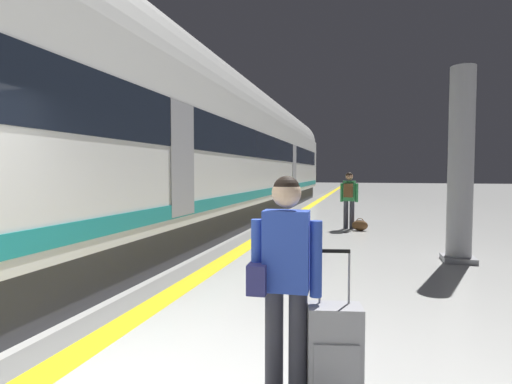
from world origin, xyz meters
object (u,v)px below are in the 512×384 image
duffel_bag_near (360,225)px  platform_pillar (461,169)px  rolling_suitcase_foreground (335,352)px  passenger_near (349,195)px  high_speed_train (213,145)px  traveller_foreground (284,272)px

duffel_bag_near → platform_pillar: platform_pillar is taller
rolling_suitcase_foreground → passenger_near: 9.02m
high_speed_train → rolling_suitcase_foreground: bearing=-63.3°
traveller_foreground → duffel_bag_near: bearing=87.1°
duffel_bag_near → high_speed_train: bearing=-179.7°
traveller_foreground → duffel_bag_near: 8.82m
traveller_foreground → platform_pillar: 5.77m
traveller_foreground → passenger_near: (0.13, 9.02, 0.03)m
duffel_bag_near → rolling_suitcase_foreground: bearing=-90.6°
traveller_foreground → rolling_suitcase_foreground: traveller_foreground is taller
high_speed_train → traveller_foreground: high_speed_train is taller
passenger_near → platform_pillar: platform_pillar is taller
passenger_near → platform_pillar: size_ratio=0.46×
traveller_foreground → duffel_bag_near: traveller_foreground is taller
rolling_suitcase_foreground → passenger_near: passenger_near is taller
duffel_bag_near → traveller_foreground: bearing=-92.9°
high_speed_train → traveller_foreground: bearing=-65.3°
high_speed_train → rolling_suitcase_foreground: size_ratio=29.83×
rolling_suitcase_foreground → platform_pillar: 5.72m
high_speed_train → rolling_suitcase_foreground: (4.38, -8.73, -2.11)m
duffel_bag_near → passenger_near: bearing=142.9°
high_speed_train → duffel_bag_near: high_speed_train is taller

